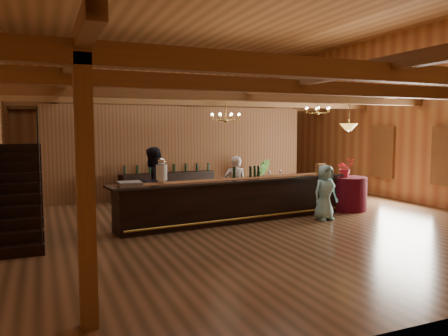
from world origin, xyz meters
name	(u,v)px	position (x,y,z in m)	size (l,w,h in m)	color
floor	(239,215)	(0.00, 0.00, 0.00)	(14.00, 14.00, 0.00)	brown
ceiling	(239,9)	(0.00, 0.00, 5.50)	(14.00, 14.00, 0.00)	#945C30
wall_back	(168,119)	(0.00, 7.00, 2.75)	(12.00, 0.10, 5.50)	#B0793E
wall_right	(408,116)	(6.00, 0.00, 2.75)	(0.10, 14.00, 5.50)	#B0793E
beam_grid	(231,97)	(0.00, 0.51, 3.24)	(11.90, 13.90, 0.39)	brown
support_posts	(247,158)	(0.00, -0.50, 1.60)	(9.20, 10.20, 3.20)	brown
partition_wall	(182,152)	(-0.50, 3.50, 1.55)	(9.00, 0.18, 3.10)	brown
window_right_front	(447,156)	(5.95, -1.60, 1.55)	(0.12, 1.05, 1.75)	white
window_right_back	(383,152)	(5.95, 1.00, 1.55)	(0.12, 1.05, 1.75)	white
staircase	(17,194)	(-5.45, -0.74, 1.00)	(1.00, 2.80, 2.00)	black
backroom_boxes	(172,176)	(-0.29, 5.50, 0.53)	(4.10, 0.60, 1.10)	black
tasting_bar	(236,200)	(-0.41, -0.76, 0.55)	(6.54, 1.47, 1.10)	black
beverage_dispenser	(162,171)	(-2.39, -0.90, 1.37)	(0.26, 0.26, 0.60)	silver
glass_rack_tray	(130,184)	(-3.17, -1.09, 1.13)	(0.50, 0.50, 0.10)	gray
raffle_drum	(321,168)	(2.30, -0.53, 1.26)	(0.34, 0.24, 0.30)	olive
bar_bottle_0	(234,173)	(-0.42, -0.63, 1.23)	(0.07, 0.07, 0.30)	black
bar_bottle_1	(250,172)	(0.07, -0.58, 1.23)	(0.07, 0.07, 0.30)	black
bar_bottle_2	(255,172)	(0.20, -0.57, 1.23)	(0.07, 0.07, 0.30)	black
bar_bottle_3	(258,171)	(0.32, -0.56, 1.23)	(0.07, 0.07, 0.30)	black
backbar_shelf	(168,186)	(-1.09, 3.19, 0.46)	(3.24, 0.51, 0.91)	black
round_table	(347,193)	(3.18, -0.60, 0.48)	(1.11, 1.11, 0.96)	#430A0D
chandelier_left	(226,117)	(-0.43, -0.11, 2.67)	(0.80, 0.80, 0.69)	#B4953F
chandelier_right	(318,110)	(2.98, 0.66, 2.93)	(0.80, 0.80, 0.42)	#B4953F
pendant_lamp	(349,127)	(3.18, -0.60, 2.40)	(0.52, 0.52, 0.90)	#B4953F
bartender	(235,186)	(-0.14, -0.10, 0.81)	(0.59, 0.39, 1.62)	white
staff_second	(153,185)	(-2.38, 0.04, 0.95)	(0.92, 0.72, 1.89)	black
guest	(325,192)	(1.77, -1.49, 0.72)	(0.70, 0.46, 1.43)	#8AD5E2
floor_plant	(260,178)	(2.09, 2.70, 0.65)	(0.72, 0.58, 1.31)	#376C27
table_flowers	(345,168)	(3.08, -0.61, 1.23)	(0.48, 0.42, 0.54)	red
table_vase	(343,171)	(3.10, -0.48, 1.13)	(0.17, 0.17, 0.33)	#B4953F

